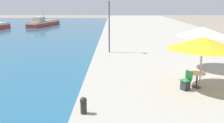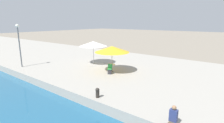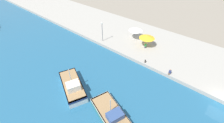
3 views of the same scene
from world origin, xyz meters
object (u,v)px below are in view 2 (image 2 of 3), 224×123
mooring_bollard (98,92)px  person_at_quay (173,116)px  cafe_chair_left (110,70)px  lamppost (19,38)px  cafe_table (111,66)px  cafe_umbrella_pink (112,49)px  cafe_umbrella_white (93,44)px

mooring_bollard → person_at_quay: bearing=-90.4°
cafe_chair_left → person_at_quay: size_ratio=0.95×
cafe_chair_left → lamppost: 10.33m
cafe_chair_left → person_at_quay: 8.84m
lamppost → cafe_table: bearing=-63.2°
mooring_bollard → cafe_umbrella_pink: bearing=29.1°
cafe_umbrella_pink → cafe_umbrella_white: (1.28, 3.72, 0.11)m
lamppost → cafe_umbrella_pink: bearing=-62.5°
person_at_quay → cafe_chair_left: bearing=58.5°
cafe_umbrella_white → person_at_quay: 13.52m
cafe_umbrella_pink → cafe_chair_left: (-0.78, -0.34, -1.89)m
mooring_bollard → lamppost: 12.17m
cafe_umbrella_white → mooring_bollard: size_ratio=4.87×
cafe_umbrella_white → cafe_chair_left: 4.97m
cafe_umbrella_white → cafe_table: bearing=-111.1°
cafe_umbrella_pink → lamppost: (-4.60, 8.85, 0.87)m
cafe_umbrella_pink → cafe_table: cafe_umbrella_pink is taller
cafe_umbrella_pink → lamppost: lamppost is taller
cafe_umbrella_white → cafe_chair_left: cafe_umbrella_white is taller
cafe_chair_left → mooring_bollard: bearing=90.8°
mooring_bollard → cafe_table: bearing=29.9°
cafe_table → cafe_umbrella_white: bearing=68.9°
lamppost → mooring_bollard: bearing=-93.7°
lamppost → person_at_quay: bearing=-92.7°
cafe_umbrella_white → lamppost: bearing=138.9°
cafe_chair_left → person_at_quay: person_at_quay is taller
cafe_table → person_at_quay: person_at_quay is taller
cafe_table → lamppost: lamppost is taller
cafe_umbrella_white → cafe_table: cafe_umbrella_white is taller
cafe_table → mooring_bollard: size_ratio=1.22×
person_at_quay → lamppost: size_ratio=0.21×
cafe_umbrella_pink → lamppost: size_ratio=0.73×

